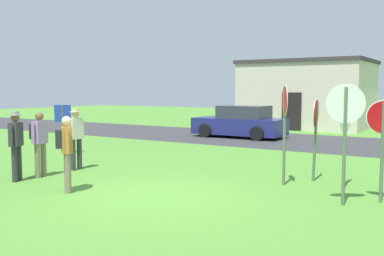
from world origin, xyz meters
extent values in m
plane|color=#518E33|center=(0.00, 0.00, 0.00)|extent=(80.00, 80.00, 0.00)
cube|color=#38383A|center=(0.00, 11.40, 0.00)|extent=(60.00, 6.40, 0.01)
cube|color=beige|center=(-2.85, 18.86, 1.88)|extent=(6.99, 5.33, 3.77)
cube|color=#383333|center=(-2.85, 18.86, 3.87)|extent=(7.19, 5.53, 0.20)
cube|color=black|center=(-2.85, 16.18, 1.05)|extent=(1.10, 0.08, 2.10)
cube|color=navy|center=(-3.73, 11.50, 0.53)|extent=(4.31, 1.81, 0.76)
cube|color=#2D333D|center=(-3.48, 11.50, 1.21)|extent=(2.24, 1.54, 0.60)
cylinder|color=black|center=(-5.06, 10.60, 0.32)|extent=(0.64, 0.22, 0.64)
cylinder|color=black|center=(-5.06, 12.40, 0.32)|extent=(0.64, 0.22, 0.64)
cylinder|color=black|center=(-2.39, 10.61, 0.32)|extent=(0.64, 0.22, 0.64)
cylinder|color=black|center=(-2.40, 12.41, 0.32)|extent=(0.64, 0.22, 0.64)
cylinder|color=#51664C|center=(3.22, 2.93, 1.01)|extent=(0.08, 0.08, 2.01)
cylinder|color=white|center=(3.22, 2.93, 1.68)|extent=(0.08, 0.80, 0.80)
cylinder|color=#B70F14|center=(3.21, 2.93, 1.68)|extent=(0.08, 0.74, 0.74)
cylinder|color=#51664C|center=(2.41, 3.38, 0.99)|extent=(0.14, 0.09, 1.99)
cylinder|color=white|center=(2.41, 3.38, 1.68)|extent=(0.14, 0.73, 0.73)
cylinder|color=#B70F14|center=(2.42, 3.38, 1.68)|extent=(0.13, 0.67, 0.68)
cylinder|color=#51664C|center=(4.18, 2.02, 1.01)|extent=(0.08, 0.08, 2.01)
cylinder|color=white|center=(4.18, 2.02, 1.73)|extent=(0.68, 0.09, 0.69)
cylinder|color=#B70F14|center=(4.18, 2.01, 1.73)|extent=(0.63, 0.09, 0.64)
cylinder|color=#51664C|center=(1.93, 2.53, 1.16)|extent=(0.10, 0.10, 2.32)
cylinder|color=white|center=(1.93, 2.53, 2.02)|extent=(0.37, 0.64, 0.72)
cylinder|color=#B70F14|center=(1.92, 2.53, 2.02)|extent=(0.35, 0.59, 0.67)
cylinder|color=#51664C|center=(3.59, 1.40, 1.16)|extent=(0.10, 0.10, 2.32)
cylinder|color=white|center=(3.59, 1.40, 2.00)|extent=(0.67, 0.38, 0.76)
cylinder|color=#B70F14|center=(3.58, 1.41, 2.00)|extent=(0.62, 0.36, 0.71)
cylinder|color=#2D2D33|center=(-3.88, -0.49, 0.44)|extent=(0.14, 0.14, 0.88)
cylinder|color=#2D2D33|center=(-3.78, -0.68, 0.44)|extent=(0.14, 0.14, 0.88)
cube|color=#333338|center=(-3.83, -0.59, 1.17)|extent=(0.36, 0.42, 0.58)
cylinder|color=#333338|center=(-3.94, -0.37, 1.15)|extent=(0.09, 0.09, 0.52)
cylinder|color=#333338|center=(-3.72, -0.80, 1.15)|extent=(0.09, 0.09, 0.52)
sphere|color=brown|center=(-3.83, -0.59, 1.58)|extent=(0.21, 0.21, 0.21)
cylinder|color=gray|center=(-3.83, -0.59, 1.64)|extent=(0.32, 0.31, 0.02)
cylinder|color=gray|center=(-3.83, -0.59, 1.69)|extent=(0.19, 0.19, 0.09)
cylinder|color=#7A6B56|center=(-3.76, 0.17, 0.44)|extent=(0.14, 0.14, 0.88)
cylinder|color=#7A6B56|center=(-3.72, -0.05, 0.44)|extent=(0.14, 0.14, 0.88)
cube|color=#9E7AB2|center=(-3.74, 0.06, 1.17)|extent=(0.27, 0.39, 0.58)
cylinder|color=#9E7AB2|center=(-3.78, 0.30, 1.15)|extent=(0.09, 0.09, 0.52)
cylinder|color=#9E7AB2|center=(-3.70, -0.18, 1.15)|extent=(0.09, 0.09, 0.52)
sphere|color=brown|center=(-3.74, 0.06, 1.58)|extent=(0.21, 0.21, 0.21)
cube|color=#232328|center=(-3.91, 0.03, 1.19)|extent=(0.18, 0.28, 0.40)
cylinder|color=#2D2D33|center=(-3.76, 1.42, 0.44)|extent=(0.14, 0.14, 0.88)
cylinder|color=#2D2D33|center=(-3.78, 1.20, 0.44)|extent=(0.14, 0.14, 0.88)
cube|color=beige|center=(-3.77, 1.31, 1.17)|extent=(0.25, 0.38, 0.58)
cylinder|color=beige|center=(-3.75, 1.55, 1.15)|extent=(0.09, 0.09, 0.52)
cylinder|color=beige|center=(-3.79, 1.07, 1.15)|extent=(0.09, 0.09, 0.52)
sphere|color=tan|center=(-3.77, 1.31, 1.58)|extent=(0.21, 0.21, 0.21)
cylinder|color=beige|center=(-3.77, 1.31, 1.64)|extent=(0.32, 0.31, 0.02)
cylinder|color=beige|center=(-3.77, 1.31, 1.69)|extent=(0.19, 0.19, 0.09)
cylinder|color=#7A6B56|center=(-1.93, -0.67, 0.44)|extent=(0.14, 0.14, 0.88)
cylinder|color=#7A6B56|center=(-1.76, -0.80, 0.44)|extent=(0.14, 0.14, 0.88)
cube|color=#B27533|center=(-1.85, -0.73, 1.17)|extent=(0.42, 0.40, 0.58)
cylinder|color=#B27533|center=(-2.04, -0.59, 1.15)|extent=(0.09, 0.09, 0.52)
cylinder|color=#B27533|center=(-1.66, -0.88, 1.15)|extent=(0.09, 0.09, 0.52)
sphere|color=beige|center=(-1.85, -0.73, 1.58)|extent=(0.21, 0.21, 0.21)
cube|color=#232328|center=(-1.95, -0.87, 1.19)|extent=(0.29, 0.27, 0.40)
cylinder|color=#4C4C51|center=(-6.45, 3.21, 0.87)|extent=(0.06, 0.06, 1.73)
cube|color=#1E389E|center=(-6.45, 3.21, 1.43)|extent=(0.55, 0.28, 0.60)
camera|label=1|loc=(5.71, -7.47, 2.28)|focal=41.72mm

